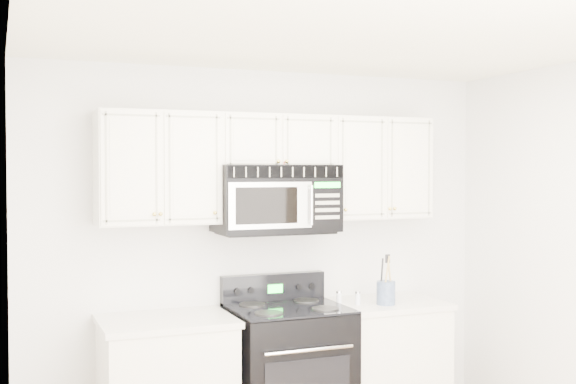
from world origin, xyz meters
TOP-DOWN VIEW (x-y plane):
  - room at (0.00, 0.00)m, footprint 3.51×3.51m
  - base_cabinet_right at (0.80, 1.44)m, footprint 0.86×0.65m
  - range at (0.05, 1.42)m, footprint 0.78×0.71m
  - upper_cabinets at (0.00, 1.58)m, footprint 2.44×0.37m
  - microwave at (0.00, 1.53)m, footprint 0.85×0.47m
  - utensil_crock at (0.76, 1.31)m, footprint 0.13×0.13m
  - shaker_salt at (0.45, 1.44)m, footprint 0.04×0.04m
  - shaker_pepper at (0.57, 1.38)m, footprint 0.04×0.04m

SIDE VIEW (x-z plane):
  - base_cabinet_right at x=0.80m, z-range -0.03..0.89m
  - range at x=0.05m, z-range -0.08..1.05m
  - shaker_pepper at x=0.57m, z-range 0.92..1.02m
  - shaker_salt at x=0.45m, z-range 0.92..1.02m
  - utensil_crock at x=0.76m, z-range 0.83..1.19m
  - room at x=0.00m, z-range 0.00..2.60m
  - microwave at x=0.00m, z-range 1.45..1.92m
  - upper_cabinets at x=0.00m, z-range 1.56..2.31m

